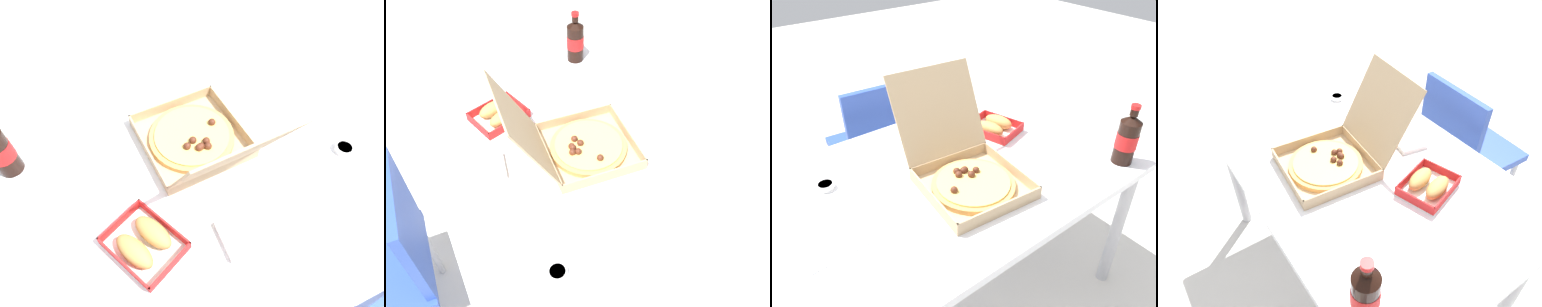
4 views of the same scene
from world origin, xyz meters
TOP-DOWN VIEW (x-y plane):
  - ground_plane at (0.00, 0.00)m, footprint 10.00×10.00m
  - dining_table at (0.00, 0.00)m, footprint 1.32×0.82m
  - chair at (-0.00, 0.65)m, footprint 0.43×0.43m
  - pizza_box_open at (-0.03, -0.08)m, footprint 0.35×0.47m
  - bread_side_box at (0.26, 0.11)m, footprint 0.20×0.23m
  - cola_bottle at (0.49, -0.32)m, footprint 0.07×0.07m
  - paper_menu at (-0.46, -0.06)m, footprint 0.22×0.16m
  - napkin_pile at (0.04, 0.22)m, footprint 0.13×0.13m
  - dipping_sauce_cup at (-0.41, 0.17)m, footprint 0.06×0.06m

SIDE VIEW (x-z plane):
  - ground_plane at x=0.00m, z-range 0.00..0.00m
  - chair at x=0.00m, z-range 0.06..0.89m
  - dining_table at x=0.00m, z-range 0.28..0.98m
  - paper_menu at x=-0.46m, z-range 0.70..0.71m
  - napkin_pile at x=0.04m, z-range 0.70..0.72m
  - dipping_sauce_cup at x=-0.41m, z-range 0.71..0.73m
  - bread_side_box at x=0.26m, z-range 0.70..0.76m
  - pizza_box_open at x=-0.03m, z-range 0.59..0.91m
  - cola_bottle at x=0.49m, z-range 0.69..0.91m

